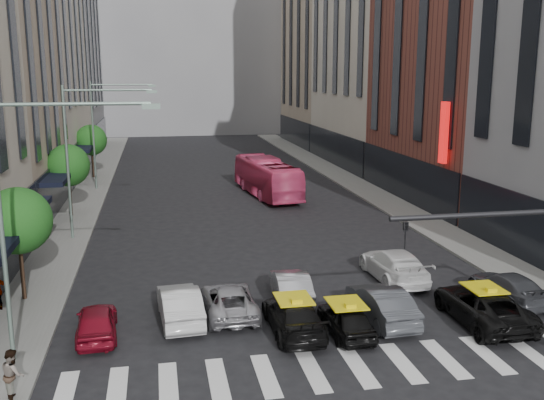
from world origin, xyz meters
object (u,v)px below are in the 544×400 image
car_white_front (180,304)px  taxi_left (294,316)px  streetlamp_far (104,121)px  pedestrian_near (13,374)px  streetlamp_near (29,195)px  taxi_center (346,319)px  streetlamp_mid (83,142)px  car_red (97,322)px  bus (267,177)px

car_white_front → taxi_left: size_ratio=0.95×
streetlamp_far → pedestrian_near: streetlamp_far is taller
streetlamp_near → taxi_center: streetlamp_near is taller
car_white_front → pedestrian_near: bearing=41.5°
streetlamp_mid → taxi_center: streetlamp_mid is taller
streetlamp_near → car_red: (1.70, 1.64, -5.27)m
taxi_left → streetlamp_mid: bearing=-59.6°
streetlamp_near → car_red: bearing=44.0°
streetlamp_mid → streetlamp_near: bearing=-90.0°
streetlamp_near → pedestrian_near: bearing=-97.5°
streetlamp_near → taxi_left: size_ratio=1.95×
car_red → taxi_center: size_ratio=1.03×
streetlamp_far → car_red: streetlamp_far is taller
streetlamp_near → taxi_center: bearing=0.6°
streetlamp_near → bus: streetlamp_near is taller
streetlamp_far → car_white_front: size_ratio=2.04×
streetlamp_near → pedestrian_near: 5.66m
car_white_front → taxi_center: car_white_front is taller
pedestrian_near → streetlamp_mid: bearing=-23.0°
car_red → taxi_left: (7.41, -0.95, 0.04)m
streetlamp_near → streetlamp_mid: (0.00, 16.00, 0.00)m
streetlamp_mid → streetlamp_far: same height
car_red → taxi_left: size_ratio=0.80×
streetlamp_far → taxi_center: 34.15m
car_red → bus: bus is taller
pedestrian_near → car_red: bearing=-47.2°
streetlamp_near → pedestrian_near: (-0.36, -2.71, -4.96)m
car_white_front → pedestrian_near: (-5.20, -5.30, 0.22)m
taxi_center → streetlamp_mid: bearing=-57.7°
streetlamp_mid → taxi_left: size_ratio=1.95×
car_white_front → car_red: bearing=12.8°
streetlamp_mid → car_red: size_ratio=2.43×
streetlamp_near → bus: 30.19m
streetlamp_far → car_red: (1.70, -30.36, -5.27)m
taxi_center → bus: bus is taller
taxi_left → streetlamp_near: bearing=3.9°
taxi_left → taxi_center: 2.00m
streetlamp_mid → pedestrian_near: 19.36m
bus → streetlamp_near: bearing=57.0°
car_red → taxi_left: 7.47m
streetlamp_far → taxi_left: size_ratio=1.95×
taxi_center → pedestrian_near: 11.73m
streetlamp_far → car_white_front: streetlamp_far is taller
streetlamp_far → taxi_left: bearing=-73.8°
car_white_front → bus: (8.06, 24.34, 0.78)m
streetlamp_mid → pedestrian_near: size_ratio=5.66×
bus → pedestrian_near: 32.48m
car_white_front → taxi_center: (6.18, -2.48, -0.11)m
pedestrian_near → taxi_center: bearing=-98.0°
pedestrian_near → streetlamp_near: bearing=-29.4°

